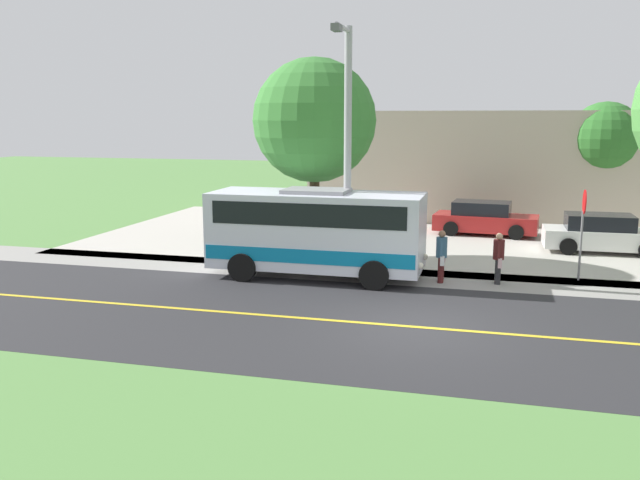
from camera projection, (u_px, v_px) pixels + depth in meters
name	position (u px, v px, depth m)	size (l,w,h in m)	color
ground_plane	(414.00, 327.00, 16.37)	(120.00, 120.00, 0.00)	#548442
road_surface	(414.00, 327.00, 16.37)	(8.00, 100.00, 0.01)	#28282B
sidewalk	(434.00, 278.00, 21.31)	(2.40, 100.00, 0.01)	gray
parking_lot_surface	(523.00, 243.00, 27.42)	(14.00, 36.00, 0.01)	#B2ADA3
road_centre_line	(414.00, 327.00, 16.36)	(0.16, 100.00, 0.00)	gold
shuttle_bus_front	(317.00, 229.00, 21.28)	(2.64, 6.87, 2.85)	silver
pedestrian_with_bags	(499.00, 257.00, 20.51)	(0.72, 0.34, 1.59)	#262628
pedestrian_waiting	(442.00, 255.00, 20.68)	(0.72, 0.34, 1.64)	#4C1919
stop_sign	(583.00, 219.00, 20.70)	(0.76, 0.07, 2.88)	slate
street_light_pole	(347.00, 142.00, 20.92)	(1.97, 0.24, 7.83)	#9E9EA3
parked_car_near	(485.00, 219.00, 29.23)	(2.34, 4.56, 1.45)	#A51E1E
parked_car_far	(603.00, 234.00, 25.39)	(2.06, 4.42, 1.45)	white
tree_curbside	(314.00, 121.00, 23.64)	(4.40, 4.40, 7.17)	#4C3826
tree_lot_edge	(605.00, 139.00, 30.54)	(3.33, 3.33, 5.80)	brown
commercial_building	(493.00, 162.00, 35.83)	(10.00, 17.97, 5.38)	#B7A893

